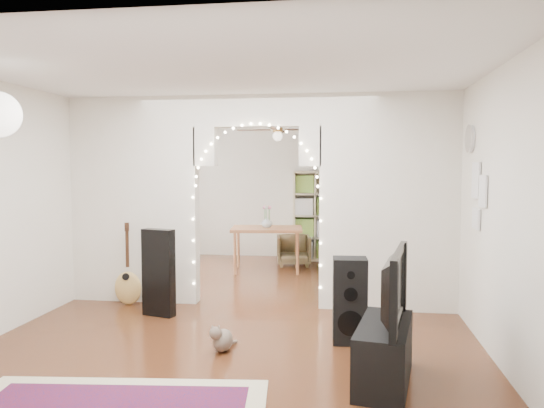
# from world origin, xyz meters

# --- Properties ---
(floor) EXTENTS (7.50, 7.50, 0.00)m
(floor) POSITION_xyz_m (0.00, 0.00, 0.00)
(floor) COLOR black
(floor) RESTS_ON ground
(ceiling) EXTENTS (5.00, 7.50, 0.02)m
(ceiling) POSITION_xyz_m (0.00, 0.00, 2.70)
(ceiling) COLOR white
(ceiling) RESTS_ON wall_back
(wall_back) EXTENTS (5.00, 0.02, 2.70)m
(wall_back) POSITION_xyz_m (0.00, 3.75, 1.35)
(wall_back) COLOR silver
(wall_back) RESTS_ON floor
(wall_front) EXTENTS (5.00, 0.02, 2.70)m
(wall_front) POSITION_xyz_m (0.00, -3.75, 1.35)
(wall_front) COLOR silver
(wall_front) RESTS_ON floor
(wall_left) EXTENTS (0.02, 7.50, 2.70)m
(wall_left) POSITION_xyz_m (-2.50, 0.00, 1.35)
(wall_left) COLOR silver
(wall_left) RESTS_ON floor
(wall_right) EXTENTS (0.02, 7.50, 2.70)m
(wall_right) POSITION_xyz_m (2.50, 0.00, 1.35)
(wall_right) COLOR silver
(wall_right) RESTS_ON floor
(divider_wall) EXTENTS (5.00, 0.20, 2.70)m
(divider_wall) POSITION_xyz_m (0.00, 0.00, 1.42)
(divider_wall) COLOR silver
(divider_wall) RESTS_ON floor
(fairy_lights) EXTENTS (1.64, 0.04, 1.60)m
(fairy_lights) POSITION_xyz_m (0.00, -0.13, 1.55)
(fairy_lights) COLOR #FFEABF
(fairy_lights) RESTS_ON divider_wall
(window) EXTENTS (0.04, 1.20, 1.40)m
(window) POSITION_xyz_m (-2.47, 1.80, 1.50)
(window) COLOR white
(window) RESTS_ON wall_left
(wall_clock) EXTENTS (0.03, 0.31, 0.31)m
(wall_clock) POSITION_xyz_m (2.48, -0.60, 2.10)
(wall_clock) COLOR white
(wall_clock) RESTS_ON wall_right
(picture_frames) EXTENTS (0.02, 0.50, 0.70)m
(picture_frames) POSITION_xyz_m (2.48, -1.00, 1.50)
(picture_frames) COLOR white
(picture_frames) RESTS_ON wall_right
(ceiling_fan) EXTENTS (1.10, 1.10, 0.30)m
(ceiling_fan) POSITION_xyz_m (0.00, 2.00, 2.40)
(ceiling_fan) COLOR #AE7D3A
(ceiling_fan) RESTS_ON ceiling
(guitar_case) EXTENTS (0.42, 0.24, 1.05)m
(guitar_case) POSITION_xyz_m (-1.09, -0.68, 0.52)
(guitar_case) COLOR black
(guitar_case) RESTS_ON floor
(acoustic_guitar) EXTENTS (0.38, 0.22, 0.91)m
(acoustic_guitar) POSITION_xyz_m (-1.67, -0.25, 0.40)
(acoustic_guitar) COLOR tan
(acoustic_guitar) RESTS_ON floor
(tabby_cat) EXTENTS (0.28, 0.44, 0.30)m
(tabby_cat) POSITION_xyz_m (-0.05, -1.79, 0.12)
(tabby_cat) COLOR brown
(tabby_cat) RESTS_ON floor
(floor_speaker) EXTENTS (0.35, 0.32, 0.87)m
(floor_speaker) POSITION_xyz_m (1.18, -1.34, 0.43)
(floor_speaker) COLOR black
(floor_speaker) RESTS_ON floor
(media_console) EXTENTS (0.56, 1.05, 0.50)m
(media_console) POSITION_xyz_m (1.46, -2.33, 0.25)
(media_console) COLOR black
(media_console) RESTS_ON floor
(tv) EXTENTS (0.32, 1.08, 0.62)m
(tv) POSITION_xyz_m (1.46, -2.33, 0.81)
(tv) COLOR black
(tv) RESTS_ON media_console
(bookcase) EXTENTS (1.71, 0.59, 1.71)m
(bookcase) POSITION_xyz_m (0.96, 3.50, 0.86)
(bookcase) COLOR beige
(bookcase) RESTS_ON floor
(dining_table) EXTENTS (1.29, 0.94, 0.76)m
(dining_table) POSITION_xyz_m (-0.22, 2.22, 0.68)
(dining_table) COLOR brown
(dining_table) RESTS_ON floor
(flower_vase) EXTENTS (0.20, 0.20, 0.19)m
(flower_vase) POSITION_xyz_m (-0.22, 2.22, 0.85)
(flower_vase) COLOR silver
(flower_vase) RESTS_ON dining_table
(dining_chair_left) EXTENTS (0.68, 0.69, 0.55)m
(dining_chair_left) POSITION_xyz_m (0.19, 2.81, 0.28)
(dining_chair_left) COLOR brown
(dining_chair_left) RESTS_ON floor
(dining_chair_right) EXTENTS (0.60, 0.61, 0.43)m
(dining_chair_right) POSITION_xyz_m (1.25, 2.53, 0.21)
(dining_chair_right) COLOR brown
(dining_chair_right) RESTS_ON floor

